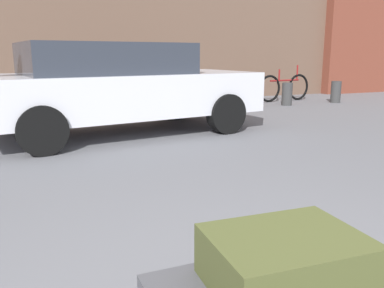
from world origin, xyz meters
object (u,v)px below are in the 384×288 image
object	(u,v)px
bollard_kerb_mid	(248,96)
bollard_corner	(336,92)
parked_car	(119,86)
bollard_kerb_far	(287,94)
bicycle_leaning	(284,87)
suitcase_olive_front_left	(285,260)
bollard_kerb_near	(195,98)

from	to	relation	value
bollard_kerb_mid	bollard_corner	distance (m)	2.66
parked_car	bollard_kerb_far	distance (m)	5.14
bicycle_leaning	suitcase_olive_front_left	bearing A→B (deg)	-125.13
bollard_kerb_near	bollard_corner	distance (m)	4.04
suitcase_olive_front_left	bollard_corner	xyz separation A→B (m)	(6.71, 7.22, -0.17)
parked_car	bollard_kerb_near	xyz separation A→B (m)	(2.18, 2.07, -0.48)
bicycle_leaning	bollard_kerb_near	size ratio (longest dim) A/B	3.11
suitcase_olive_front_left	parked_car	world-z (taller)	parked_car
suitcase_olive_front_left	bollard_kerb_mid	bearing A→B (deg)	63.48
bicycle_leaning	bollard_kerb_near	bearing A→B (deg)	-164.63
suitcase_olive_front_left	bicycle_leaning	size ratio (longest dim) A/B	0.34
bicycle_leaning	bollard_kerb_mid	distance (m)	1.81
suitcase_olive_front_left	bicycle_leaning	bearing A→B (deg)	57.63
parked_car	bollard_kerb_mid	distance (m)	4.15
bicycle_leaning	bollard_kerb_far	xyz separation A→B (m)	(-0.49, -0.82, -0.09)
parked_car	bollard_corner	distance (m)	6.58
parked_car	bollard_kerb_mid	bearing A→B (deg)	30.10
bollard_kerb_far	bollard_corner	bearing A→B (deg)	0.00
parked_car	bollard_kerb_near	size ratio (longest dim) A/B	8.02
bollard_kerb_near	bollard_kerb_far	xyz separation A→B (m)	(2.50, 0.00, 0.00)
parked_car	bollard_corner	world-z (taller)	parked_car
bollard_kerb_near	bicycle_leaning	bearing A→B (deg)	15.37
bollard_corner	suitcase_olive_front_left	bearing A→B (deg)	-132.90
suitcase_olive_front_left	bollard_kerb_mid	xyz separation A→B (m)	(4.05, 7.22, -0.17)
suitcase_olive_front_left	parked_car	xyz separation A→B (m)	(0.48, 5.15, 0.31)
bollard_kerb_far	parked_car	bearing A→B (deg)	-156.19
suitcase_olive_front_left	parked_car	bearing A→B (deg)	87.42
bicycle_leaning	bollard_corner	world-z (taller)	bicycle_leaning
parked_car	bicycle_leaning	distance (m)	5.94
suitcase_olive_front_left	bicycle_leaning	distance (m)	9.83
bicycle_leaning	bollard_kerb_far	world-z (taller)	bicycle_leaning
parked_car	bollard_kerb_mid	size ratio (longest dim) A/B	8.02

